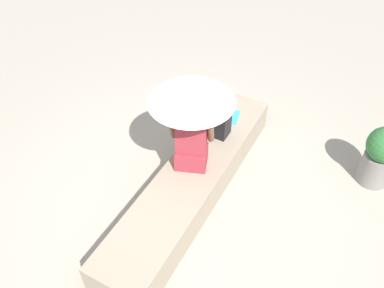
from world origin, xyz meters
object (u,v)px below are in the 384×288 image
Objects in this scene: handbag_black at (222,124)px; magazine at (231,116)px; parasol at (191,93)px; person_seated at (191,138)px; planter_near at (381,155)px.

handbag_black is 1.30× the size of magazine.
person_seated is at bearing -151.30° from parasol.
handbag_black is 1.84m from planter_near.
person_seated is 3.21× the size of magazine.
parasol reaches higher than planter_near.
parasol is (0.06, 0.03, 0.54)m from person_seated.
parasol is 1.29m from magazine.
planter_near is (1.14, -1.84, -0.37)m from person_seated.
magazine is at bearing -4.64° from parasol.
parasol is 2.89× the size of handbag_black.
magazine is at bearing 95.60° from planter_near.
person_seated is at bearing 121.68° from planter_near.
person_seated is 0.85× the size of parasol.
planter_near is at bearing -95.60° from magazine.
planter_near is (1.08, -1.87, -0.91)m from parasol.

